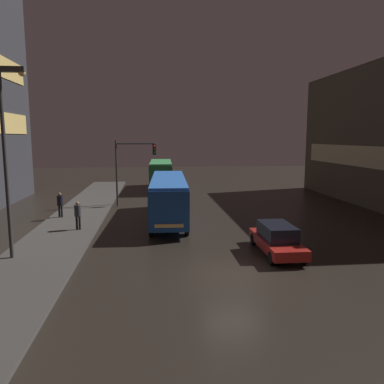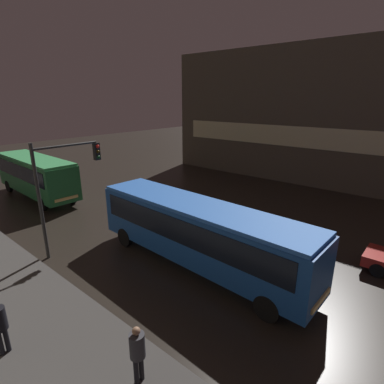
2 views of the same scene
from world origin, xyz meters
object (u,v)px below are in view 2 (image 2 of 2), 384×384
(bus_near, at_px, (198,229))
(bus_far, at_px, (36,173))
(pedestrian_near, at_px, (137,349))
(traffic_light_main, at_px, (63,177))

(bus_near, bearing_deg, bus_far, -87.14)
(bus_far, bearing_deg, bus_near, 92.22)
(pedestrian_near, height_order, traffic_light_main, traffic_light_main)
(bus_near, relative_size, pedestrian_near, 6.34)
(pedestrian_near, distance_m, traffic_light_main, 9.62)
(bus_far, height_order, traffic_light_main, traffic_light_main)
(bus_far, bearing_deg, traffic_light_main, 76.17)
(bus_far, distance_m, traffic_light_main, 10.54)
(pedestrian_near, bearing_deg, bus_near, 167.00)
(bus_near, bearing_deg, pedestrian_near, 26.78)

